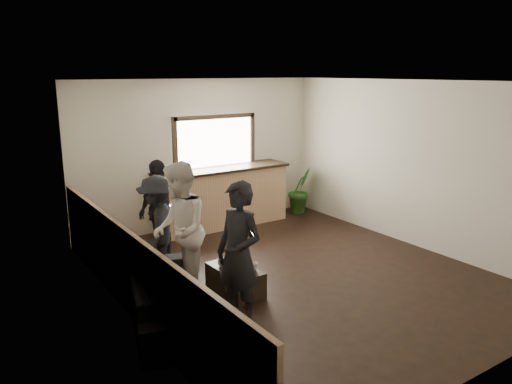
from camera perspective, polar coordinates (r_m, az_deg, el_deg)
ground at (r=7.53m, az=4.57°, el=-9.34°), size 5.00×6.00×0.01m
room_shell at (r=6.66m, az=-0.19°, el=0.94°), size 5.01×6.01×2.80m
bar_counter at (r=9.61m, az=-3.90°, el=-0.17°), size 2.70×0.68×2.13m
sofa at (r=6.22m, az=-10.21°, el=-11.52°), size 1.38×2.27×0.62m
coffee_table at (r=6.84m, az=-2.40°, el=-10.08°), size 0.49×0.84×0.37m
cup_a at (r=6.82m, az=-3.89°, el=-8.07°), size 0.13×0.13×0.10m
cup_b at (r=6.69m, az=-0.26°, el=-8.48°), size 0.15×0.15×0.10m
potted_plant at (r=10.57m, az=5.08°, el=0.24°), size 0.60×0.51×0.98m
person_a at (r=5.84m, az=-1.97°, el=-7.12°), size 0.57×0.72×1.72m
person_b at (r=6.63m, az=-8.74°, el=-4.33°), size 0.97×1.08×1.81m
person_c at (r=7.33m, az=-11.16°, el=-3.94°), size 0.99×1.12×1.50m
person_d at (r=8.12m, az=-10.88°, el=-1.86°), size 1.01×0.76×1.59m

